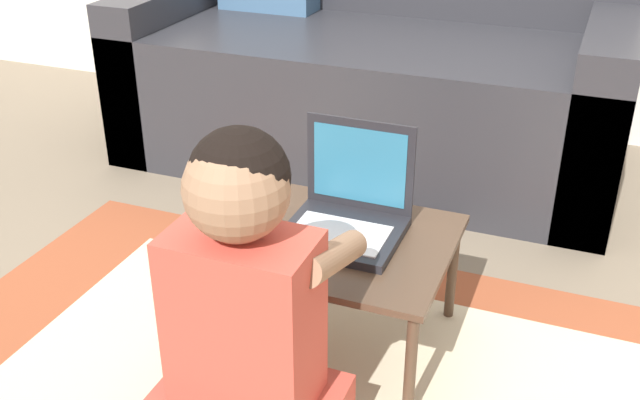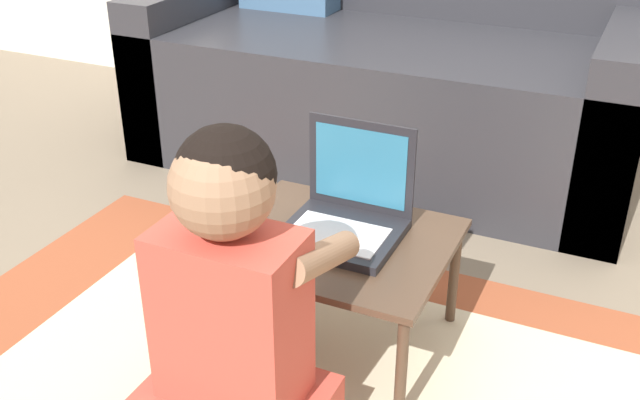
% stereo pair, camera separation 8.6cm
% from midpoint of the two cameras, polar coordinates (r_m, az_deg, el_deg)
% --- Properties ---
extents(ground_plane, '(16.00, 16.00, 0.00)m').
position_cam_midpoint_polar(ground_plane, '(1.88, -3.32, -9.28)').
color(ground_plane, '#7F705B').
extents(area_rug, '(1.88, 1.21, 0.01)m').
position_cam_midpoint_polar(area_rug, '(1.68, -2.61, -14.48)').
color(area_rug, '#9E4C2D').
rests_on(area_rug, ground_plane).
extents(couch, '(1.69, 0.83, 0.85)m').
position_cam_midpoint_polar(couch, '(2.69, 3.14, 9.64)').
color(couch, '#2D2D33').
rests_on(couch, ground_plane).
extents(laptop_desk, '(0.50, 0.43, 0.29)m').
position_cam_midpoint_polar(laptop_desk, '(1.67, -0.08, -3.86)').
color(laptop_desk, '#4C3828').
rests_on(laptop_desk, ground_plane).
extents(laptop, '(0.25, 0.23, 0.24)m').
position_cam_midpoint_polar(laptop, '(1.66, 0.55, -1.27)').
color(laptop, '#232328').
rests_on(laptop, laptop_desk).
extents(computer_mouse, '(0.06, 0.10, 0.04)m').
position_cam_midpoint_polar(computer_mouse, '(1.68, -7.17, -2.02)').
color(computer_mouse, black).
rests_on(computer_mouse, laptop_desk).
extents(person_seated, '(0.34, 0.37, 0.68)m').
position_cam_midpoint_polar(person_seated, '(1.36, -7.52, -9.12)').
color(person_seated, '#CC4C3D').
rests_on(person_seated, ground_plane).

